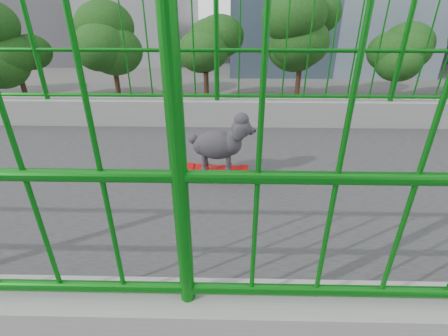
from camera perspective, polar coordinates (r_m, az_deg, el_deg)
road at (r=17.51m, az=7.13°, el=-0.82°), size 18.00×90.00×0.02m
footbridge at (r=4.30m, az=28.66°, el=-23.63°), size 3.00×24.00×7.00m
street_trees at (r=28.70m, az=7.52°, el=20.38°), size 5.30×60.40×7.26m
skateboard at (r=2.74m, az=-1.28°, el=-0.45°), size 0.19×0.54×0.07m
poodle at (r=2.62m, az=-0.71°, el=4.55°), size 0.25×0.55×0.45m
car_2 at (r=18.76m, az=-27.17°, el=0.84°), size 2.64×5.73×1.59m
car_3 at (r=22.54m, az=-29.41°, el=4.56°), size 2.21×5.45×1.58m
car_4 at (r=26.82m, az=-32.39°, el=7.05°), size 1.79×4.45×1.52m
car_5 at (r=12.80m, az=29.86°, el=-13.45°), size 1.42×4.08×1.35m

